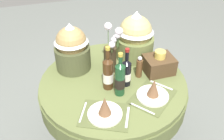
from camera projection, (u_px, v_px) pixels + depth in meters
ground at (113, 140)px, 2.42m from camera, size 8.00×8.00×0.00m
dining_table at (113, 92)px, 2.04m from camera, size 1.21×1.21×0.77m
place_setting_left at (105, 110)px, 1.63m from camera, size 0.42×0.38×0.16m
place_setting_right at (153, 92)px, 1.78m from camera, size 0.43×0.42×0.16m
flower_vase at (111, 52)px, 1.97m from camera, size 0.15×0.20×0.41m
wine_bottle_left at (120, 79)px, 1.75m from camera, size 0.08×0.08×0.36m
wine_bottle_centre at (126, 72)px, 1.85m from camera, size 0.08×0.08×0.33m
wine_bottle_right at (108, 73)px, 1.81m from camera, size 0.08×0.08×0.37m
pepper_mill at (139, 67)px, 1.96m from camera, size 0.05×0.05×0.19m
gift_tub_back_left at (72, 46)px, 1.98m from camera, size 0.30×0.30×0.42m
gift_tub_back_right at (135, 34)px, 2.12m from camera, size 0.34×0.34×0.44m
woven_basket_side_right at (159, 64)px, 2.01m from camera, size 0.24×0.20×0.20m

